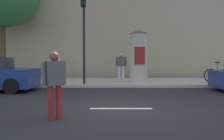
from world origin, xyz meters
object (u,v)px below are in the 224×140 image
(pedestrian_with_bag, at_px, (55,64))
(bicycle_leaning, at_px, (220,75))
(poster_column, at_px, (139,56))
(traffic_light, at_px, (84,23))
(pedestrian_in_dark_shirt, at_px, (54,79))
(pedestrian_tallest, at_px, (121,64))

(pedestrian_with_bag, relative_size, bicycle_leaning, 0.89)
(poster_column, bearing_deg, bicycle_leaning, 2.08)
(pedestrian_with_bag, bearing_deg, traffic_light, -44.88)
(pedestrian_in_dark_shirt, height_order, pedestrian_with_bag, pedestrian_with_bag)
(poster_column, distance_m, pedestrian_tallest, 2.35)
(pedestrian_in_dark_shirt, relative_size, bicycle_leaning, 0.91)
(poster_column, relative_size, pedestrian_with_bag, 1.76)
(pedestrian_tallest, xyz_separation_m, bicycle_leaning, (5.23, -1.97, -0.54))
(pedestrian_tallest, distance_m, pedestrian_with_bag, 3.97)
(poster_column, bearing_deg, pedestrian_with_bag, 168.43)
(bicycle_leaning, bearing_deg, pedestrian_in_dark_shirt, -133.27)
(traffic_light, bearing_deg, pedestrian_in_dark_shirt, -89.51)
(pedestrian_with_bag, distance_m, bicycle_leaning, 9.07)
(pedestrian_in_dark_shirt, relative_size, pedestrian_tallest, 1.03)
(poster_column, height_order, pedestrian_with_bag, poster_column)
(poster_column, bearing_deg, pedestrian_tallest, 112.16)
(traffic_light, distance_m, pedestrian_tallest, 4.16)
(pedestrian_tallest, bearing_deg, pedestrian_with_bag, -162.78)
(traffic_light, relative_size, pedestrian_with_bag, 2.86)
(pedestrian_in_dark_shirt, distance_m, bicycle_leaning, 10.37)
(pedestrian_tallest, bearing_deg, traffic_light, -122.56)
(pedestrian_in_dark_shirt, xyz_separation_m, pedestrian_tallest, (1.88, 9.52, 0.12))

